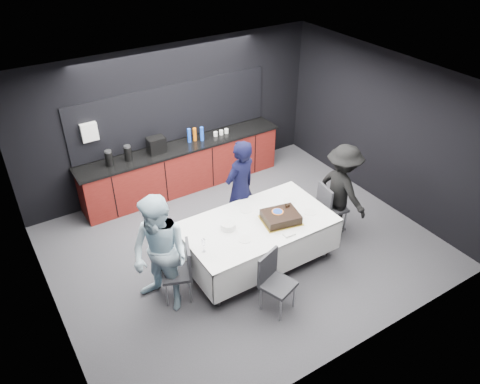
# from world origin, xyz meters

# --- Properties ---
(ground) EXTENTS (6.00, 6.00, 0.00)m
(ground) POSITION_xyz_m (0.00, 0.00, 0.00)
(ground) COLOR #434247
(ground) RESTS_ON ground
(room_shell) EXTENTS (6.04, 5.04, 2.82)m
(room_shell) POSITION_xyz_m (0.00, 0.00, 1.86)
(room_shell) COLOR white
(room_shell) RESTS_ON ground
(kitchenette) EXTENTS (4.10, 0.64, 2.05)m
(kitchenette) POSITION_xyz_m (-0.02, 2.22, 0.54)
(kitchenette) COLOR #57110D
(kitchenette) RESTS_ON ground
(party_table) EXTENTS (2.32, 1.32, 0.78)m
(party_table) POSITION_xyz_m (0.00, -0.40, 0.64)
(party_table) COLOR #99999E
(party_table) RESTS_ON ground
(cake_assembly) EXTENTS (0.66, 0.58, 0.18)m
(cake_assembly) POSITION_xyz_m (0.32, -0.56, 0.85)
(cake_assembly) COLOR gold
(cake_assembly) RESTS_ON party_table
(plate_stack) EXTENTS (0.23, 0.23, 0.10)m
(plate_stack) POSITION_xyz_m (-0.46, -0.30, 0.83)
(plate_stack) COLOR white
(plate_stack) RESTS_ON party_table
(loose_plate_near) EXTENTS (0.19, 0.19, 0.01)m
(loose_plate_near) POSITION_xyz_m (-0.40, -0.66, 0.78)
(loose_plate_near) COLOR white
(loose_plate_near) RESTS_ON party_table
(loose_plate_right_a) EXTENTS (0.21, 0.21, 0.01)m
(loose_plate_right_a) POSITION_xyz_m (0.76, -0.21, 0.78)
(loose_plate_right_a) COLOR white
(loose_plate_right_a) RESTS_ON party_table
(loose_plate_right_b) EXTENTS (0.19, 0.19, 0.01)m
(loose_plate_right_b) POSITION_xyz_m (0.84, -0.64, 0.78)
(loose_plate_right_b) COLOR white
(loose_plate_right_b) RESTS_ON party_table
(loose_plate_far) EXTENTS (0.21, 0.21, 0.01)m
(loose_plate_far) POSITION_xyz_m (0.02, -0.03, 0.78)
(loose_plate_far) COLOR white
(loose_plate_far) RESTS_ON party_table
(fork_pile) EXTENTS (0.18, 0.12, 0.03)m
(fork_pile) POSITION_xyz_m (0.22, -0.91, 0.79)
(fork_pile) COLOR white
(fork_pile) RESTS_ON party_table
(champagne_flute) EXTENTS (0.06, 0.06, 0.22)m
(champagne_flute) POSITION_xyz_m (-1.02, -0.57, 0.94)
(champagne_flute) COLOR white
(champagne_flute) RESTS_ON party_table
(chair_left) EXTENTS (0.54, 0.54, 0.92)m
(chair_left) POSITION_xyz_m (-1.34, -0.46, 0.53)
(chair_left) COLOR #2C2C31
(chair_left) RESTS_ON ground
(chair_right) EXTENTS (0.48, 0.48, 0.92)m
(chair_right) POSITION_xyz_m (1.50, -0.38, 0.53)
(chair_right) COLOR #2C2C31
(chair_right) RESTS_ON ground
(chair_near) EXTENTS (0.53, 0.53, 0.92)m
(chair_near) POSITION_xyz_m (-0.34, -1.32, 0.53)
(chair_near) COLOR #2C2C31
(chair_near) RESTS_ON ground
(person_center) EXTENTS (0.73, 0.57, 1.77)m
(person_center) POSITION_xyz_m (0.18, 0.38, 0.88)
(person_center) COLOR black
(person_center) RESTS_ON ground
(person_left) EXTENTS (1.00, 1.09, 1.82)m
(person_left) POSITION_xyz_m (-1.63, -0.46, 0.91)
(person_left) COLOR silver
(person_left) RESTS_ON ground
(person_right) EXTENTS (0.63, 1.06, 1.62)m
(person_right) POSITION_xyz_m (1.69, -0.44, 0.81)
(person_right) COLOR black
(person_right) RESTS_ON ground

